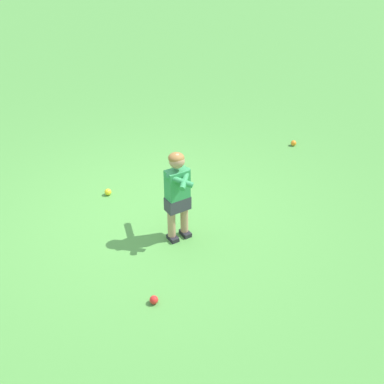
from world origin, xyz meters
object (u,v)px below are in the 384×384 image
at_px(play_ball_far_left, 108,192).
at_px(play_ball_by_bucket, 154,300).
at_px(child_batter, 178,188).
at_px(play_ball_far_right, 293,143).

bearing_deg(play_ball_far_left, play_ball_by_bucket, -37.42).
relative_size(play_ball_far_left, play_ball_by_bucket, 1.04).
relative_size(child_batter, play_ball_by_bucket, 12.52).
distance_m(child_batter, play_ball_far_right, 3.00).
bearing_deg(child_batter, play_ball_far_right, 85.60).
distance_m(play_ball_far_right, play_ball_far_left, 3.07).
bearing_deg(play_ball_by_bucket, play_ball_far_right, 92.40).
distance_m(play_ball_far_right, play_ball_by_bucket, 3.96).
bearing_deg(play_ball_far_left, play_ball_far_right, 60.56).
xyz_separation_m(child_batter, play_ball_by_bucket, (0.39, -1.03, -0.61)).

